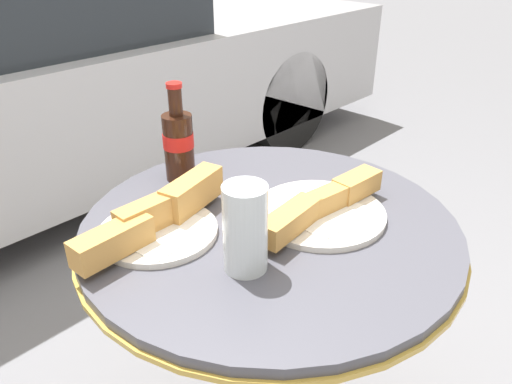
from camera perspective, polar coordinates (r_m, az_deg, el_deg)
The scene contains 5 objects.
bistro_table at distance 1.08m, azimuth 1.42°, elevation -12.73°, with size 0.73×0.73×0.76m.
cola_bottle_left at distance 1.09m, azimuth -8.90°, elevation 5.56°, with size 0.07×0.07×0.22m.
drinking_glass at distance 0.79m, azimuth -1.23°, elevation -4.59°, with size 0.07×0.07×0.15m.
lunch_plate_near at distance 0.96m, azimuth 7.35°, elevation -1.87°, with size 0.33×0.26×0.06m.
lunch_plate_far at distance 0.92m, azimuth -11.11°, elevation -3.07°, with size 0.34×0.22×0.07m.
Camera 1 is at (-0.61, -0.54, 1.26)m, focal length 35.00 mm.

